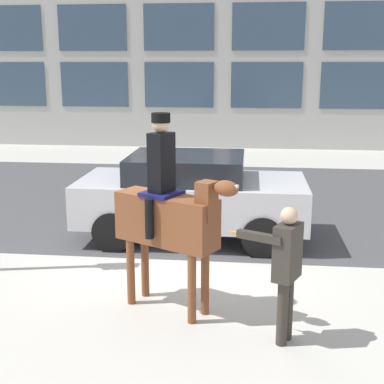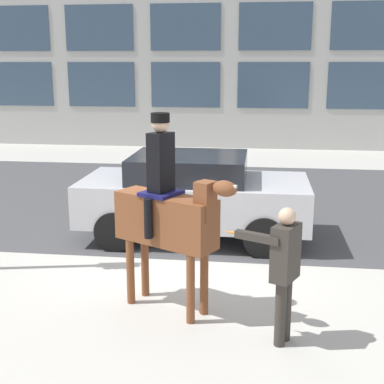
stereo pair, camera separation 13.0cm
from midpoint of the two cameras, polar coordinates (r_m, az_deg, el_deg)
The scene contains 5 objects.
ground_plane at distance 8.63m, azimuth -2.06°, elevation -8.47°, with size 80.00×80.00×0.00m, color #B2AFA8.
road_surface at distance 13.12m, azimuth 0.92°, elevation -0.69°, with size 22.77×8.50×0.01m.
mounted_horse_lead at distance 6.94m, azimuth -3.09°, elevation -2.36°, with size 1.71×1.11×2.63m.
pedestrian_bystander at distance 6.30m, azimuth 9.36°, elevation -7.67°, with size 0.92×0.46×1.66m.
street_car_near_lane at distance 10.01m, azimuth -0.48°, elevation -0.26°, with size 4.20×2.03×1.59m.
Camera 1 is at (1.11, -7.92, 3.24)m, focal length 50.00 mm.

